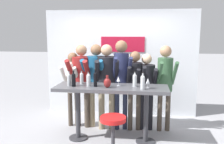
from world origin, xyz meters
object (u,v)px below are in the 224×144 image
person_rightmost (165,78)px  wine_bottle_3 (135,80)px  tasting_table (111,95)px  wine_bottle_0 (143,82)px  wine_bottle_5 (82,78)px  wine_glass_1 (118,79)px  person_center (107,78)px  wine_bottle_2 (95,79)px  wine_glass_0 (148,81)px  person_left (82,77)px  person_far_right (146,84)px  wine_bottle_1 (74,79)px  person_center_left (96,77)px  person_center_right (121,74)px  person_far_left (73,81)px  person_right (135,81)px  wine_bottle_6 (69,79)px  decorative_vase (107,83)px

person_rightmost → wine_bottle_3: bearing=-144.4°
tasting_table → wine_bottle_3: wine_bottle_3 is taller
wine_bottle_3 → wine_bottle_0: bearing=-52.7°
wine_bottle_5 → person_rightmost: bearing=16.2°
tasting_table → wine_glass_1: wine_glass_1 is taller
person_center → wine_bottle_5: person_center is taller
wine_bottle_2 → wine_glass_1: 0.42m
wine_bottle_0 → tasting_table: bearing=164.2°
person_center → wine_glass_0: person_center is taller
person_left → person_far_right: person_left is taller
wine_bottle_1 → wine_bottle_5: bearing=68.4°
wine_bottle_0 → wine_bottle_3: (-0.15, 0.19, -0.01)m
person_left → wine_glass_0: size_ratio=9.94×
person_center_left → wine_glass_1: person_center_left is taller
tasting_table → person_left: 0.96m
person_center_right → wine_bottle_2: 0.75m
person_far_left → person_rightmost: 1.91m
person_rightmost → wine_glass_0: size_ratio=9.92×
person_right → wine_glass_0: size_ratio=9.26×
person_left → person_rightmost: bearing=5.8°
wine_bottle_1 → person_far_right: bearing=28.4°
person_center_left → wine_bottle_6: 0.79m
person_center_right → wine_bottle_2: size_ratio=5.69×
person_far_left → wine_bottle_3: (1.32, -0.58, 0.17)m
person_far_left → person_center_right: (1.03, -0.05, 0.18)m
person_far_left → wine_bottle_0: person_far_left is taller
wine_glass_1 → wine_bottle_5: bearing=173.6°
person_far_left → wine_glass_0: bearing=-18.7°
wine_bottle_1 → wine_bottle_2: (0.40, 0.03, 0.01)m
person_center_right → wine_bottle_6: 1.10m
wine_glass_0 → wine_glass_1: 0.55m
person_far_left → wine_bottle_0: size_ratio=5.37×
wine_bottle_2 → wine_bottle_3: size_ratio=1.18×
wine_glass_0 → wine_bottle_0: bearing=-133.1°
person_rightmost → decorative_vase: size_ratio=7.98×
tasting_table → person_center_left: (-0.40, 0.63, 0.22)m
wine_bottle_1 → wine_glass_0: (1.34, 0.03, -0.01)m
person_left → wine_bottle_0: size_ratio=5.92×
person_left → wine_bottle_1: 0.70m
tasting_table → person_center_left: bearing=122.9°
person_far_right → wine_bottle_6: person_far_right is taller
person_center_right → person_far_right: 0.55m
person_center → wine_glass_0: (0.83, -0.61, 0.07)m
person_rightmost → wine_glass_0: (-0.34, -0.66, 0.05)m
person_center_left → person_center_right: person_center_right is taller
person_far_left → person_rightmost: (1.90, -0.01, 0.11)m
person_left → person_far_right: 1.35m
person_center_left → person_far_right: (1.04, -0.01, -0.11)m
person_right → wine_bottle_5: (-0.99, -0.42, 0.13)m
person_left → wine_glass_1: 1.00m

